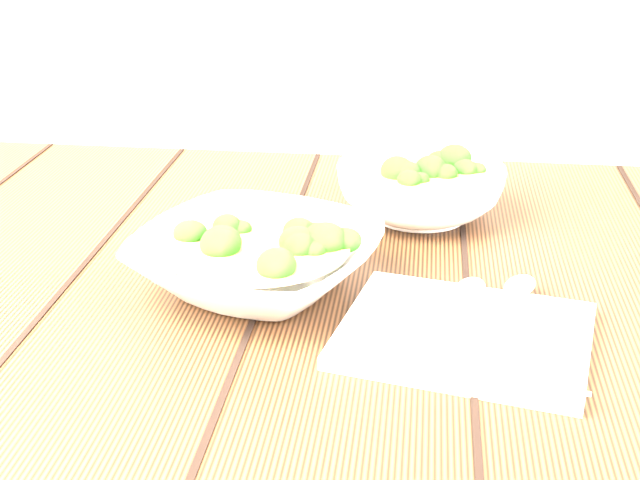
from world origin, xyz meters
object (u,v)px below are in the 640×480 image
table (292,375)px  trivet (299,243)px  soup_bowl_back (420,189)px  napkin (464,335)px  soup_bowl_front (257,258)px

table → trivet: bearing=88.7°
soup_bowl_back → napkin: bearing=-81.1°
soup_bowl_back → napkin: (0.05, -0.29, -0.03)m
soup_bowl_front → napkin: size_ratio=1.37×
soup_bowl_front → trivet: (0.03, 0.08, -0.02)m
soup_bowl_front → trivet: bearing=70.5°
trivet → table: bearing=-91.3°
soup_bowl_front → trivet: soup_bowl_front is taller
soup_bowl_front → soup_bowl_back: (0.16, 0.21, 0.00)m
soup_bowl_back → trivet: size_ratio=2.27×
table → napkin: bearing=-32.7°
soup_bowl_back → trivet: soup_bowl_back is taller
trivet → napkin: bearing=-44.2°
table → trivet: trivet is taller
soup_bowl_front → napkin: soup_bowl_front is taller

